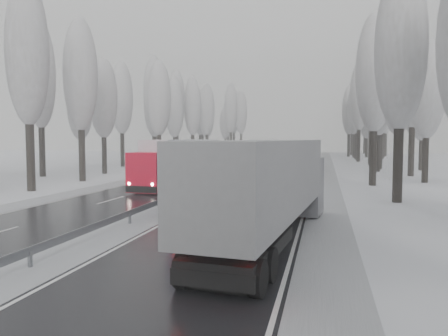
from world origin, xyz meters
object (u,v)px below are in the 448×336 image
at_px(truck_grey_tarp, 273,182).
at_px(truck_red_white, 180,159).
at_px(truck_blue_box, 213,168).
at_px(truck_red_red, 184,158).
at_px(truck_cream_box, 303,156).
at_px(box_truck_distant, 289,154).

relative_size(truck_grey_tarp, truck_red_white, 1.01).
height_order(truck_grey_tarp, truck_blue_box, truck_grey_tarp).
distance_m(truck_red_white, truck_red_red, 5.31).
bearing_deg(truck_cream_box, truck_red_white, -113.19).
relative_size(box_truck_distant, truck_red_red, 0.45).
xyz_separation_m(truck_cream_box, box_truck_distant, (-4.38, 30.82, -0.75)).
distance_m(box_truck_distant, truck_red_red, 46.91).
xyz_separation_m(truck_grey_tarp, box_truck_distant, (-5.07, 72.48, -1.22)).
xyz_separation_m(truck_red_white, truck_red_red, (-1.31, 5.15, -0.17)).
height_order(truck_cream_box, box_truck_distant, truck_cream_box).
bearing_deg(box_truck_distant, truck_blue_box, -90.67).
distance_m(truck_grey_tarp, truck_red_red, 29.18).
xyz_separation_m(box_truck_distant, truck_red_white, (-6.42, -51.40, 1.20)).
relative_size(truck_blue_box, truck_cream_box, 1.15).
xyz_separation_m(truck_blue_box, box_truck_distant, (0.39, 61.89, -1.08)).
bearing_deg(box_truck_distant, truck_grey_tarp, -86.30).
distance_m(truck_cream_box, box_truck_distant, 31.14).
xyz_separation_m(truck_grey_tarp, truck_red_white, (-11.49, 21.08, -0.02)).
distance_m(truck_blue_box, box_truck_distant, 61.90).
xyz_separation_m(truck_blue_box, truck_red_white, (-6.03, 10.49, 0.13)).
xyz_separation_m(truck_blue_box, truck_cream_box, (4.78, 31.07, -0.33)).
height_order(truck_grey_tarp, truck_red_red, truck_grey_tarp).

